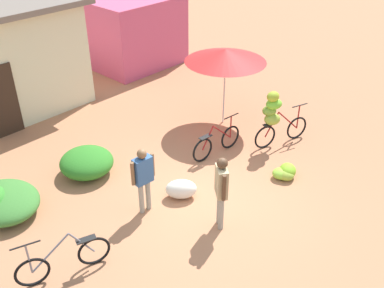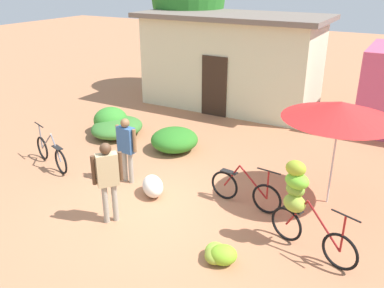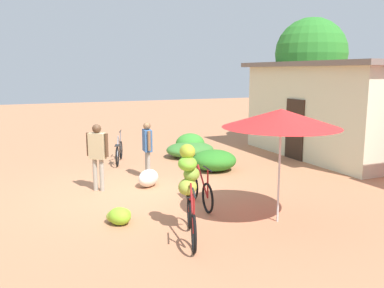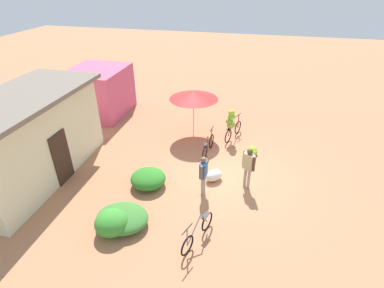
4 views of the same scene
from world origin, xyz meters
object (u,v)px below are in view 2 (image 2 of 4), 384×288
Objects in this scene: person_bystander at (126,144)px; bicycle_leftmost at (51,153)px; bicycle_near_pile at (245,191)px; produce_sack at (153,186)px; building_low at (231,61)px; bicycle_center_loaded at (300,200)px; banana_pile_on_ground at (219,254)px; market_umbrella at (340,110)px; person_vendor at (108,175)px.

bicycle_leftmost is at bearing -172.81° from person_bystander.
produce_sack is (-1.91, -0.58, -0.13)m from bicycle_near_pile.
building_low reaches higher than bicycle_center_loaded.
bicycle_near_pile reaches higher than banana_pile_on_ground.
market_umbrella is 1.36× the size of person_vendor.
market_umbrella is 2.99× the size of banana_pile_on_ground.
market_umbrella is 6.82m from bicycle_leftmost.
building_low is at bearing 122.58° from bicycle_center_loaded.
bicycle_leftmost is 1.01× the size of bicycle_near_pile.
banana_pile_on_ground is at bearing -30.23° from produce_sack.
person_vendor is (2.90, -1.21, 0.67)m from bicycle_leftmost.
bicycle_near_pile is 2.84m from person_bystander.
building_low is at bearing 75.40° from bicycle_leftmost.
banana_pile_on_ground is at bearing -13.59° from bicycle_leftmost.
bicycle_leftmost is at bearing -104.60° from building_low.
person_bystander is (-3.07, 1.54, 0.80)m from banana_pile_on_ground.
bicycle_center_loaded is 3.30m from produce_sack.
market_umbrella is at bearing 34.06° from bicycle_near_pile.
person_vendor is (1.13, -8.00, -0.62)m from building_low.
bicycle_leftmost is 4.97m from bicycle_near_pile.
bicycle_near_pile is 2.81m from person_vendor.
banana_pile_on_ground is 2.57m from produce_sack.
building_low is 3.88× the size of person_vendor.
bicycle_near_pile is at bearing 99.54° from banana_pile_on_ground.
bicycle_leftmost reaches higher than bicycle_near_pile.
person_bystander is (-4.23, -1.32, -1.10)m from market_umbrella.
banana_pile_on_ground is at bearing -133.33° from bicycle_center_loaded.
market_umbrella reaches higher than bicycle_center_loaded.
building_low is 6.56m from person_bystander.
produce_sack is at bearing -163.17° from bicycle_near_pile.
bicycle_leftmost is 1.05× the size of person_bystander.
market_umbrella is 3.20× the size of produce_sack.
building_low is at bearing 93.60° from person_bystander.
bicycle_near_pile is 1.65m from bicycle_center_loaded.
bicycle_near_pile reaches higher than produce_sack.
bicycle_center_loaded is at bearing -95.22° from market_umbrella.
bicycle_near_pile is 0.99× the size of bicycle_center_loaded.
bicycle_leftmost is (-6.41, -1.60, -1.69)m from market_umbrella.
person_bystander is (-2.76, -0.33, 0.59)m from bicycle_near_pile.
produce_sack is at bearing 149.77° from banana_pile_on_ground.
banana_pile_on_ground is at bearing -80.46° from bicycle_near_pile.
person_bystander is at bearing 115.78° from person_vendor.
person_bystander reaches higher than bicycle_near_pile.
market_umbrella is 2.45m from bicycle_near_pile.
bicycle_center_loaded is 0.98× the size of person_vendor.
person_bystander reaches higher than bicycle_leftmost.
banana_pile_on_ground is 0.45× the size of person_vendor.
produce_sack is 1.47m from person_vendor.
market_umbrella is 3.63m from banana_pile_on_ground.
banana_pile_on_ground is (3.48, -8.06, -1.49)m from building_low.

